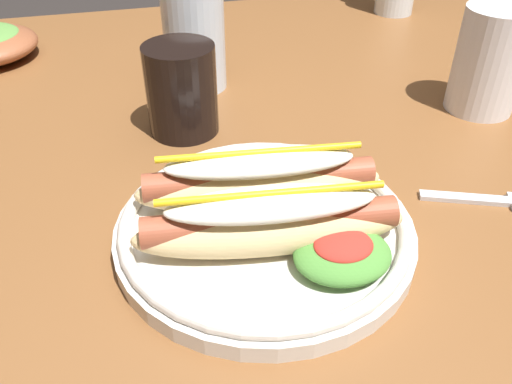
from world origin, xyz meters
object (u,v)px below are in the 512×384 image
(fork, at_px, (494,201))
(water_cup, at_px, (194,40))
(soda_cup, at_px, (182,90))
(hot_dog_plate, at_px, (268,217))
(extra_cup, at_px, (489,61))

(fork, relative_size, water_cup, 0.91)
(soda_cup, relative_size, water_cup, 0.79)
(hot_dog_plate, height_order, water_cup, water_cup)
(hot_dog_plate, distance_m, extra_cup, 0.37)
(extra_cup, bearing_deg, hot_dog_plate, -151.58)
(hot_dog_plate, xyz_separation_m, fork, (0.23, -0.00, -0.02))
(soda_cup, xyz_separation_m, extra_cup, (0.37, -0.04, 0.01))
(hot_dog_plate, distance_m, water_cup, 0.33)
(fork, xyz_separation_m, extra_cup, (0.10, 0.18, 0.06))
(hot_dog_plate, xyz_separation_m, extra_cup, (0.33, 0.18, 0.04))
(water_cup, bearing_deg, soda_cup, -106.44)
(soda_cup, relative_size, extra_cup, 0.81)
(hot_dog_plate, relative_size, extra_cup, 2.07)
(fork, distance_m, soda_cup, 0.35)
(hot_dog_plate, relative_size, soda_cup, 2.54)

